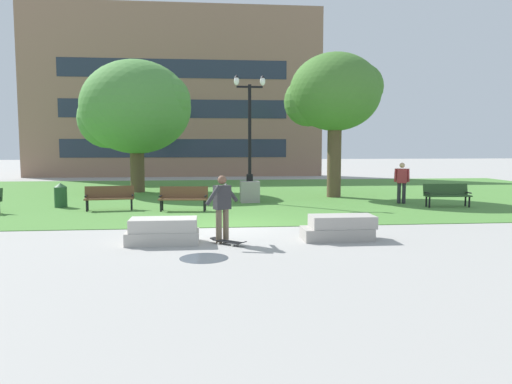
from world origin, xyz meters
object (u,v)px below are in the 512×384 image
Objects in this scene: concrete_block_left at (339,228)px; park_bench_near_right at (183,197)px; person_skateboarder at (222,205)px; lamp_post_right at (250,177)px; trash_bin at (61,195)px; skateboard at (228,241)px; park_bench_far_right at (447,194)px; person_bystander_near_lawn at (402,181)px; park_bench_far_left at (110,196)px; concrete_block_center at (163,231)px.

park_bench_near_right is at bearing 125.37° from concrete_block_left.
park_bench_near_right is (-1.23, 6.17, -0.43)m from person_skateboarder.
lamp_post_right is 5.59× the size of trash_bin.
park_bench_near_right is at bearing 101.99° from skateboard.
person_bystander_near_lawn is at bearing 138.48° from park_bench_far_right.
park_bench_far_right is (13.13, -0.28, 0.00)m from park_bench_far_left.
park_bench_far_left is at bearing 111.05° from concrete_block_center.
lamp_post_right is at bearing 169.83° from person_bystander_near_lawn.
concrete_block_left is at bearing 7.43° from skateboard.
lamp_post_right is at bearing 100.45° from concrete_block_left.
trash_bin is (-4.85, 1.53, -0.04)m from park_bench_near_right.
concrete_block_center is 4.54m from concrete_block_left.
person_bystander_near_lawn reaches higher than trash_bin.
concrete_block_center is 1.05× the size of person_skateboarder.
skateboard is at bearing -134.23° from person_bystander_near_lawn.
park_bench_far_right is at bearing -41.52° from person_bystander_near_lawn.
lamp_post_right reaches higher than person_skateboarder.
lamp_post_right reaches higher than person_bystander_near_lawn.
trash_bin is at bearing 121.11° from concrete_block_center.
park_bench_far_right is (10.35, 0.19, 0.00)m from park_bench_near_right.
concrete_block_center is 12.33m from park_bench_far_right.
lamp_post_right is at bearing 20.64° from park_bench_far_left.
trash_bin is at bearing -172.45° from lamp_post_right.
park_bench_far_left is at bearing 120.98° from skateboard.
concrete_block_center is 11.91m from person_bystander_near_lawn.
park_bench_far_left reaches higher than concrete_block_center.
skateboard is 0.17× the size of lamp_post_right.
skateboard is at bearing -59.02° from park_bench_far_left.
park_bench_far_right is 8.02m from lamp_post_right.
park_bench_far_right is (6.07, 6.23, 0.23)m from concrete_block_left.
person_bystander_near_lawn reaches higher than skateboard.
concrete_block_left is 2.96m from skateboard.
concrete_block_center is 0.97× the size of park_bench_far_left.
person_skateboarder is at bearing -78.71° from park_bench_near_right.
park_bench_far_left is 2.33m from trash_bin.
park_bench_far_right is at bearing -17.02° from lamp_post_right.
person_bystander_near_lawn is at bearing 44.36° from person_skateboarder.
person_bystander_near_lawn reaches higher than park_bench_far_left.
concrete_block_left is 1.01× the size of park_bench_far_left.
park_bench_near_right is at bearing -17.54° from trash_bin.
person_skateboarder is 0.32× the size of lamp_post_right.
concrete_block_center is 0.99× the size of park_bench_far_right.
lamp_post_right is 3.14× the size of person_bystander_near_lawn.
park_bench_near_right is 1.01× the size of park_bench_far_right.
park_bench_far_left is at bearing -159.36° from lamp_post_right.
concrete_block_left is 0.35× the size of lamp_post_right.
skateboard is 0.52× the size of person_bystander_near_lawn.
park_bench_near_right is 5.09m from trash_bin.
park_bench_near_right reaches higher than skateboard.
park_bench_near_right is at bearing 101.29° from person_skateboarder.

